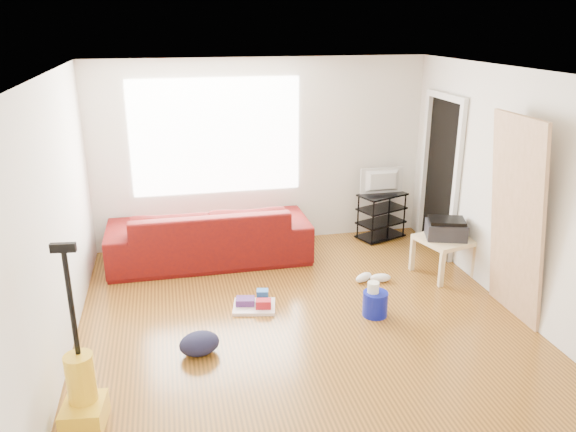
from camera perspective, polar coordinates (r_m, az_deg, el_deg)
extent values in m
cube|color=brown|center=(5.76, 1.86, -11.44)|extent=(4.50, 5.00, 0.01)
cube|color=white|center=(4.97, 2.18, 14.17)|extent=(4.50, 5.00, 0.01)
cube|color=silver|center=(7.59, -2.69, 6.40)|extent=(4.50, 0.01, 2.50)
cube|color=silver|center=(3.11, 13.83, -14.35)|extent=(4.50, 0.01, 2.50)
cube|color=silver|center=(5.18, -22.89, -1.36)|extent=(0.01, 5.00, 2.50)
cube|color=silver|center=(6.17, 22.72, 1.83)|extent=(0.01, 5.00, 2.50)
cube|color=white|center=(7.44, -7.29, 7.97)|extent=(2.20, 0.01, 1.50)
cube|color=silver|center=(7.22, 16.70, 2.88)|extent=(0.06, 0.08, 2.00)
cube|color=silver|center=(7.99, 13.65, 4.69)|extent=(0.06, 0.08, 2.00)
cube|color=silver|center=(7.41, 15.81, 11.60)|extent=(0.06, 0.98, 0.08)
cube|color=black|center=(7.62, 15.33, 3.84)|extent=(0.01, 0.86, 1.98)
imported|color=#3C090C|center=(7.37, -7.86, -4.42)|extent=(2.53, 0.99, 0.74)
cube|color=black|center=(8.13, 9.34, -1.98)|extent=(0.74, 0.58, 0.02)
cube|color=black|center=(8.05, 9.42, -0.63)|extent=(0.74, 0.58, 0.02)
cube|color=black|center=(7.99, 9.50, 0.75)|extent=(0.74, 0.58, 0.02)
cube|color=black|center=(7.93, 9.58, 2.15)|extent=(0.74, 0.58, 0.02)
cylinder|color=black|center=(7.73, 8.61, -0.71)|extent=(0.02, 0.02, 0.65)
cylinder|color=black|center=(7.95, 7.12, -0.07)|extent=(0.02, 0.02, 0.65)
cylinder|color=black|center=(8.11, 11.73, 0.08)|extent=(0.02, 0.02, 0.65)
cylinder|color=black|center=(8.32, 10.24, 0.67)|extent=(0.02, 0.02, 0.65)
imported|color=black|center=(7.87, 9.65, 3.48)|extent=(0.62, 0.08, 0.36)
cube|color=#CFBC85|center=(7.01, 15.66, -2.34)|extent=(0.70, 0.70, 0.05)
cube|color=#CFBC85|center=(6.75, 15.33, -5.31)|extent=(0.05, 0.05, 0.42)
cube|color=#CFBC85|center=(7.11, 12.52, -3.80)|extent=(0.05, 0.05, 0.42)
cube|color=#CFBC85|center=(7.10, 18.47, -4.41)|extent=(0.05, 0.05, 0.42)
cube|color=#CFBC85|center=(7.44, 15.64, -3.02)|extent=(0.05, 0.05, 0.42)
cube|color=black|center=(6.96, 15.75, -1.39)|extent=(0.54, 0.48, 0.20)
cube|color=black|center=(6.92, 15.84, -0.46)|extent=(0.49, 0.42, 0.04)
cylinder|color=#0C1595|center=(6.08, 8.78, -9.90)|extent=(0.32, 0.32, 0.26)
cylinder|color=silver|center=(5.99, 8.59, -8.31)|extent=(0.12, 0.12, 0.11)
cube|color=silver|center=(6.14, -3.45, -9.18)|extent=(0.51, 0.44, 0.04)
cube|color=#A91621|center=(6.06, -2.51, -8.89)|extent=(0.18, 0.14, 0.09)
cube|color=#4C276D|center=(6.14, -4.37, -8.62)|extent=(0.22, 0.18, 0.07)
cube|color=#255DB2|center=(6.20, -2.61, -8.04)|extent=(0.14, 0.13, 0.13)
ellipsoid|color=black|center=(5.46, -8.94, -13.60)|extent=(0.44, 0.39, 0.21)
ellipsoid|color=white|center=(6.76, 7.71, -6.20)|extent=(0.27, 0.22, 0.10)
ellipsoid|color=white|center=(6.78, 9.37, -6.22)|extent=(0.26, 0.13, 0.10)
cube|color=yellow|center=(4.80, -19.97, -18.40)|extent=(0.35, 0.38, 0.20)
cylinder|color=yellow|center=(4.68, -20.31, -15.14)|extent=(0.22, 0.22, 0.38)
cylinder|color=black|center=(4.41, -21.17, -8.37)|extent=(0.04, 0.04, 0.82)
cube|color=black|center=(4.23, -21.89, -3.00)|extent=(0.18, 0.06, 0.07)
cube|color=#A57D50|center=(6.47, 21.03, -9.18)|extent=(0.26, 0.84, 2.10)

